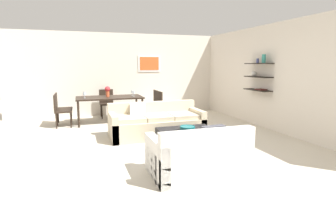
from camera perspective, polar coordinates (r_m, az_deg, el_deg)
ground_plane at (r=6.19m, az=-1.75°, el=-7.25°), size 18.00×18.00×0.00m
back_wall_unit at (r=9.46m, az=-6.13°, el=6.45°), size 8.40×0.09×2.70m
right_wall_shelf_unit at (r=7.89m, az=18.57°, el=5.65°), size 0.34×8.20×2.70m
sofa_beige at (r=6.44m, az=-2.50°, el=-3.97°), size 2.16×0.90×0.78m
loveseat_white at (r=4.28m, az=6.27°, el=-10.43°), size 1.43×0.90×0.78m
coffee_table at (r=5.49m, az=4.39°, el=-7.27°), size 1.13×0.98×0.38m
decorative_bowl at (r=5.45m, az=4.08°, el=-4.81°), size 0.31×0.31×0.09m
dining_table at (r=8.09m, az=-12.08°, el=1.21°), size 1.87×0.96×0.75m
dining_chair_left_near at (r=7.87m, az=-21.61°, el=-0.71°), size 0.44×0.44×0.88m
dining_chair_left_far at (r=8.29m, az=-21.45°, el=-0.26°), size 0.44×0.44×0.88m
dining_chair_right_far at (r=8.56m, az=-3.26°, el=0.58°), size 0.44×0.44×0.88m
dining_chair_head at (r=8.98m, az=-12.67°, el=0.76°), size 0.44×0.44×0.88m
dining_chair_right_near at (r=8.15m, az=-2.47°, el=0.18°), size 0.44×0.44×0.88m
wine_glass_right_near at (r=8.05m, az=-7.14°, el=2.56°), size 0.06×0.06×0.15m
wine_glass_right_far at (r=8.28m, az=-7.46°, el=2.72°), size 0.06×0.06×0.16m
wine_glass_left_near at (r=7.90m, az=-17.00°, el=2.21°), size 0.08×0.08×0.17m
wine_glass_left_far at (r=8.14m, az=-17.04°, el=2.32°), size 0.08×0.08×0.16m
centerpiece_vase at (r=8.11m, az=-12.49°, el=2.99°), size 0.16×0.16×0.30m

